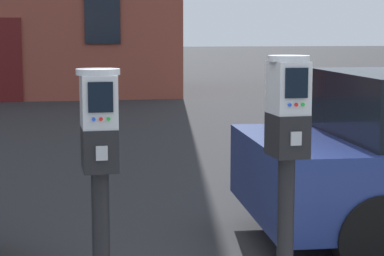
% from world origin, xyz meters
% --- Properties ---
extents(parking_meter_near_kerb, '(0.22, 0.26, 1.42)m').
position_xyz_m(parking_meter_near_kerb, '(-0.82, -0.20, 1.12)').
color(parking_meter_near_kerb, black).
rests_on(parking_meter_near_kerb, sidewalk_slab).
extents(parking_meter_twin_adjacent, '(0.22, 0.26, 1.48)m').
position_xyz_m(parking_meter_twin_adjacent, '(0.16, -0.20, 1.16)').
color(parking_meter_twin_adjacent, black).
rests_on(parking_meter_twin_adjacent, sidewalk_slab).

